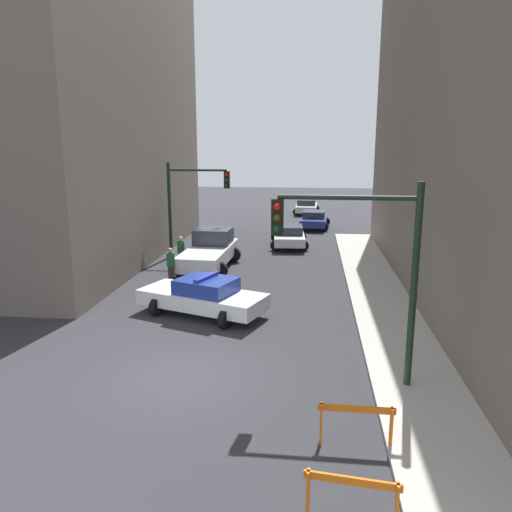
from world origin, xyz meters
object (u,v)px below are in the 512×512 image
Objects in this scene: parked_car_near at (289,236)px; barrier_mid at (356,418)px; white_truck at (210,251)px; pedestrian_crossing at (171,265)px; parked_car_far at (307,206)px; barrier_front at (352,492)px; parked_car_mid at (314,219)px; traffic_light_near at (367,254)px; traffic_light_far at (189,196)px; pedestrian_corner at (181,252)px; police_car at (203,296)px.

barrier_mid is at bearing -87.33° from parked_car_near.
white_truck is 3.29m from pedestrian_crossing.
barrier_front is (1.20, -37.70, -0.06)m from parked_car_far.
parked_car_mid is (1.55, 6.95, 0.00)m from parked_car_near.
traffic_light_far is at bearing 119.28° from traffic_light_near.
traffic_light_near reaches higher than traffic_light_far.
pedestrian_corner is at bearing -112.85° from parked_car_mid.
pedestrian_crossing reaches higher than parked_car_mid.
pedestrian_crossing is 2.79m from pedestrian_corner.
police_car is 13.22m from parked_car_near.
pedestrian_crossing is at bearing 51.06° from police_car.
barrier_front is at bearing -86.46° from parked_car_far.
parked_car_mid is 2.66× the size of pedestrian_crossing.
parked_car_mid is at bearing -83.45° from parked_car_far.
traffic_light_far is 1.19× the size of parked_car_far.
pedestrian_corner is (0.16, -2.59, -2.54)m from traffic_light_far.
police_car is 3.04× the size of pedestrian_crossing.
white_truck is 1.44m from pedestrian_corner.
pedestrian_corner is at bearing 113.44° from barrier_front.
traffic_light_far reaches higher than barrier_front.
pedestrian_crossing is 1.04× the size of barrier_front.
parked_car_mid is (6.86, 10.59, -2.72)m from traffic_light_far.
barrier_front is (7.24, -16.70, -0.24)m from pedestrian_corner.
barrier_front is at bearing -96.45° from barrier_mid.
police_car is at bearing 175.10° from pedestrian_corner.
police_car is 20.34m from parked_car_mid.
parked_car_near is 2.66× the size of pedestrian_corner.
barrier_front is at bearing -97.17° from traffic_light_near.
white_truck is 21.20m from parked_car_far.
barrier_mid is (2.35, -20.64, -0.06)m from parked_car_near.
parked_car_near is 2.77× the size of barrier_front.
police_car is at bearing -97.52° from parked_car_mid.
pedestrian_crossing is 1.00× the size of pedestrian_corner.
pedestrian_corner reaches higher than parked_car_near.
barrier_front and barrier_mid have the same top height.
barrier_mid is at bearing -84.23° from parked_car_mid.
traffic_light_far is at bearing 126.90° from white_truck.
parked_car_mid is 1.02× the size of parked_car_far.
pedestrian_corner is at bearing -133.41° from parked_car_near.
traffic_light_near is at bearing -59.44° from white_truck.
parked_car_near is 23.03m from barrier_front.
barrier_mid is (6.09, -14.72, -0.29)m from white_truck.
parked_car_far is 2.73× the size of barrier_front.
barrier_mid is (7.67, -17.00, -2.78)m from traffic_light_far.
pedestrian_corner is at bearing 117.51° from barrier_mid.
parked_car_far is 2.72× the size of barrier_mid.
white_truck reaches higher than parked_car_near.
pedestrian_corner is 1.04× the size of barrier_front.
pedestrian_corner is (-6.70, -13.18, 0.19)m from parked_car_mid.
traffic_light_near is 3.25× the size of barrier_mid.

